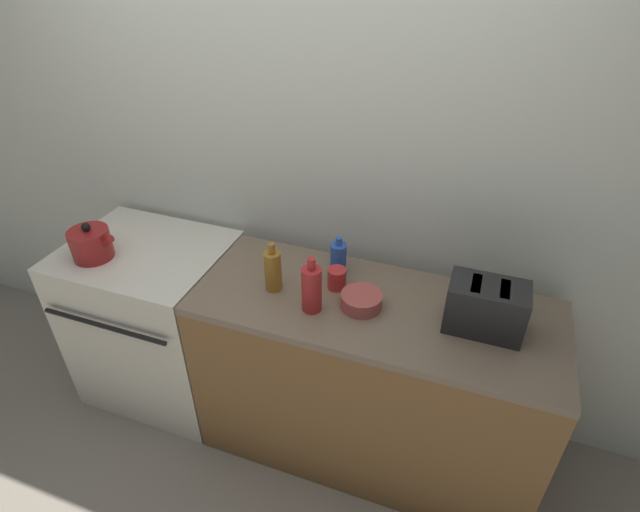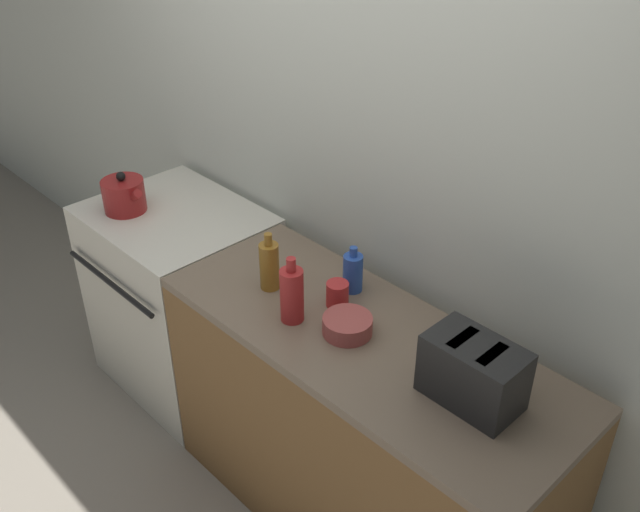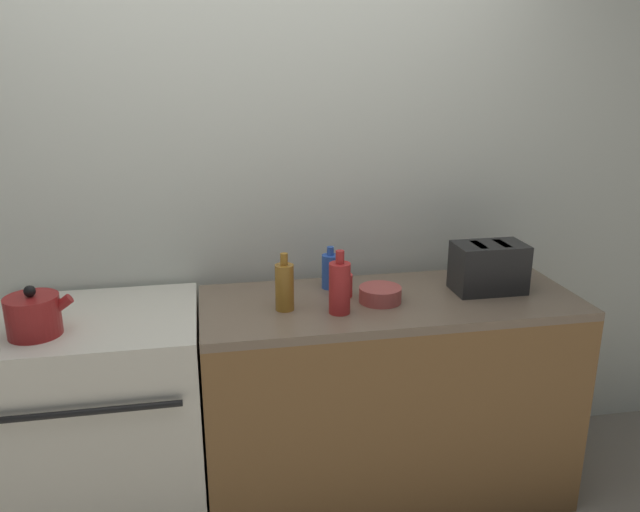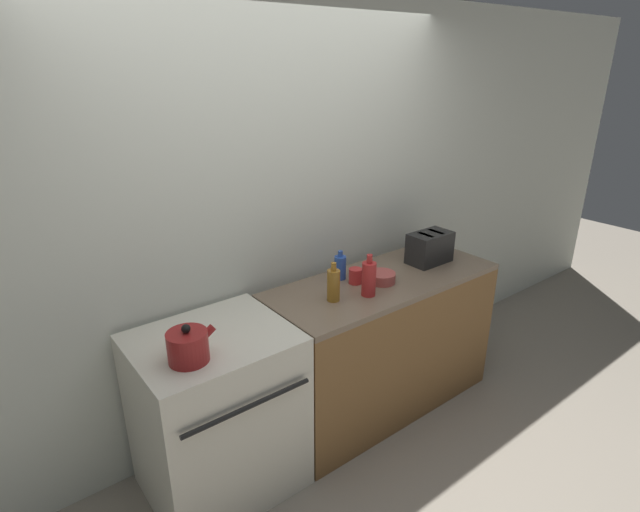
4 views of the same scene
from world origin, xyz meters
TOP-DOWN VIEW (x-y plane):
  - ground_plane at (0.00, 0.00)m, footprint 12.00×12.00m
  - wall_back at (0.00, 0.71)m, footprint 8.00×0.05m
  - stove at (-0.63, 0.33)m, footprint 0.79×0.69m
  - counter_block at (0.56, 0.31)m, footprint 1.57×0.61m
  - kettle at (-0.80, 0.20)m, footprint 0.24×0.19m
  - toaster at (0.99, 0.32)m, footprint 0.30×0.18m
  - bottle_amber at (0.11, 0.27)m, footprint 0.07×0.07m
  - bottle_red at (0.32, 0.19)m, footprint 0.08×0.08m
  - bottle_blue at (0.34, 0.48)m, footprint 0.07×0.07m
  - cup_red at (0.37, 0.37)m, footprint 0.08×0.08m
  - bowl at (0.51, 0.28)m, footprint 0.17×0.17m

SIDE VIEW (x-z plane):
  - ground_plane at x=0.00m, z-range 0.00..0.00m
  - counter_block at x=0.56m, z-range 0.00..0.94m
  - stove at x=-0.63m, z-range 0.01..0.95m
  - bowl at x=0.51m, z-range 0.94..1.00m
  - cup_red at x=0.37m, z-range 0.94..1.03m
  - kettle at x=-0.80m, z-range 0.92..1.11m
  - bottle_blue at x=0.34m, z-range 0.92..1.11m
  - bottle_amber at x=0.11m, z-range 0.92..1.15m
  - toaster at x=0.99m, z-range 0.94..1.15m
  - bottle_red at x=0.32m, z-range 0.92..1.17m
  - wall_back at x=0.00m, z-range 0.00..2.60m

